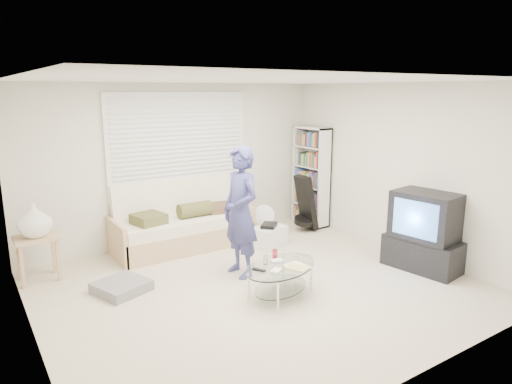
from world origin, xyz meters
TOP-DOWN VIEW (x-y plane):
  - ground at (0.00, 0.00)m, footprint 5.00×5.00m
  - room_shell at (0.00, 0.48)m, footprint 5.02×4.52m
  - window_blinds at (0.00, 2.20)m, footprint 2.32×0.08m
  - futon_sofa at (-0.15, 1.87)m, footprint 2.12×0.86m
  - grey_floor_pillow at (-1.46, 0.80)m, footprint 0.71×0.71m
  - side_table at (-2.22, 1.72)m, footprint 0.52×0.42m
  - bookshelf at (2.32, 1.77)m, footprint 0.28×0.74m
  - guitar_case at (1.97, 1.48)m, footprint 0.37×0.36m
  - floor_fan at (1.12, 1.55)m, footprint 0.35×0.23m
  - storage_bin at (0.98, 1.17)m, footprint 0.61×0.50m
  - tv_unit at (2.20, -0.74)m, footprint 0.66×1.05m
  - coffee_table at (0.07, -0.37)m, footprint 1.19×0.96m
  - standing_person at (0.03, 0.46)m, footprint 0.43×0.64m

SIDE VIEW (x-z plane):
  - ground at x=0.00m, z-range 0.00..0.00m
  - grey_floor_pillow at x=-1.46m, z-range 0.00..0.12m
  - storage_bin at x=0.98m, z-range -0.02..0.35m
  - coffee_table at x=0.07m, z-range 0.06..0.56m
  - floor_fan at x=1.12m, z-range 0.05..0.62m
  - futon_sofa at x=-0.15m, z-range -0.18..0.86m
  - guitar_case at x=1.97m, z-range -0.05..0.91m
  - tv_unit at x=2.20m, z-range -0.02..1.05m
  - side_table at x=-2.22m, z-range 0.25..1.27m
  - standing_person at x=0.03m, z-range 0.00..1.71m
  - bookshelf at x=2.32m, z-range 0.00..1.76m
  - window_blinds at x=0.00m, z-range 0.74..2.36m
  - room_shell at x=0.00m, z-range 0.37..2.88m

